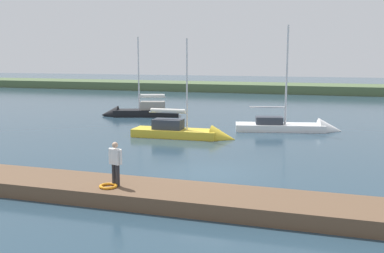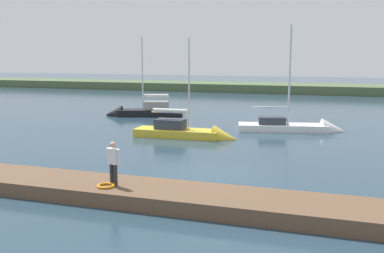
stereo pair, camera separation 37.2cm
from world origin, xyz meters
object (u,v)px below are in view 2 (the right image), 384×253
(sailboat_outer_mooring, at_px, (141,113))
(sailboat_behind_pier, at_px, (298,130))
(life_ring_buoy, at_px, (106,186))
(sailboat_mid_channel, at_px, (190,136))
(person_on_dock, at_px, (113,161))

(sailboat_outer_mooring, bearing_deg, sailboat_behind_pier, 147.07)
(life_ring_buoy, height_order, sailboat_mid_channel, sailboat_mid_channel)
(sailboat_behind_pier, height_order, sailboat_outer_mooring, sailboat_behind_pier)
(sailboat_behind_pier, bearing_deg, person_on_dock, -118.53)
(life_ring_buoy, relative_size, sailboat_behind_pier, 0.08)
(life_ring_buoy, relative_size, sailboat_outer_mooring, 0.09)
(sailboat_mid_channel, bearing_deg, life_ring_buoy, -86.71)
(life_ring_buoy, xyz_separation_m, sailboat_outer_mooring, (8.63, -21.77, -0.34))
(life_ring_buoy, distance_m, sailboat_mid_channel, 13.21)
(life_ring_buoy, xyz_separation_m, person_on_dock, (-0.17, -0.28, 0.88))
(sailboat_behind_pier, relative_size, sailboat_mid_channel, 1.14)
(person_on_dock, bearing_deg, sailboat_mid_channel, -157.12)
(sailboat_outer_mooring, height_order, person_on_dock, sailboat_outer_mooring)
(life_ring_buoy, bearing_deg, sailboat_outer_mooring, -68.37)
(sailboat_mid_channel, relative_size, person_on_dock, 4.42)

